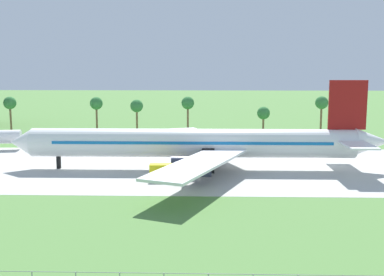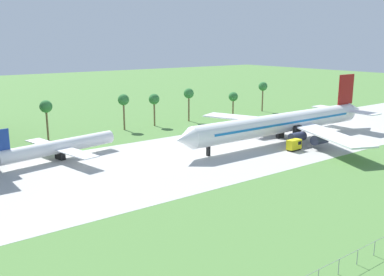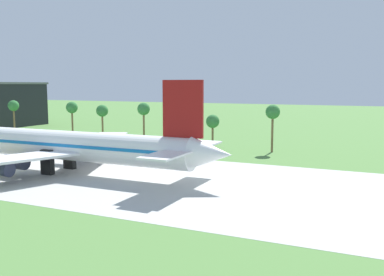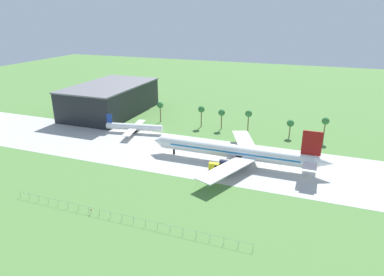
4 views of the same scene
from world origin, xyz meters
name	(u,v)px [view 2 (image 2 of 4)]	position (x,y,z in m)	size (l,w,h in m)	color
ground_plane	(221,151)	(0.00, 0.00, 0.00)	(600.00, 600.00, 0.00)	#517F3D
taxiway_strip	(221,151)	(0.00, 0.00, 0.01)	(320.00, 44.00, 0.02)	#B2B2AD
jet_airliner	(285,123)	(22.67, -2.00, 5.26)	(75.31, 59.85, 17.73)	white
regional_aircraft	(59,147)	(-36.70, 17.25, 3.15)	(30.19, 27.36, 9.55)	white
baggage_tug	(294,145)	(15.79, -11.26, 1.57)	(4.13, 2.17, 2.96)	black
palm_tree_row	(176,97)	(13.21, 39.30, 9.13)	(91.73, 3.60, 11.99)	brown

